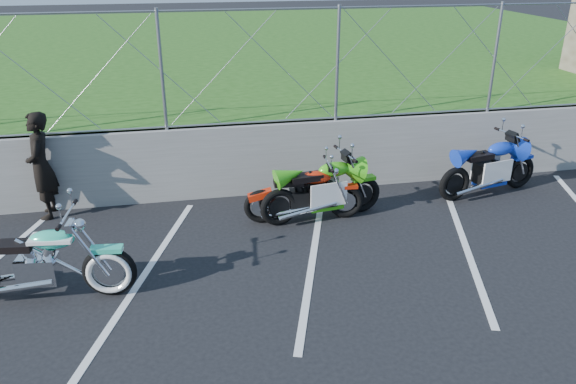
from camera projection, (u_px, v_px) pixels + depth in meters
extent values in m
plane|color=black|center=(331.00, 293.00, 7.35)|extent=(90.00, 90.00, 0.00)
cube|color=slate|center=(281.00, 158.00, 10.24)|extent=(30.00, 0.22, 1.30)
cube|color=#245115|center=(228.00, 60.00, 19.24)|extent=(30.00, 20.00, 1.30)
cylinder|color=gray|center=(281.00, 9.00, 9.21)|extent=(28.00, 0.03, 0.03)
cylinder|color=gray|center=(281.00, 120.00, 9.96)|extent=(28.00, 0.03, 0.03)
cube|color=silver|center=(146.00, 272.00, 7.82)|extent=(1.49, 4.31, 0.01)
cube|color=silver|center=(313.00, 256.00, 8.25)|extent=(1.49, 4.31, 0.01)
cube|color=silver|center=(464.00, 240.00, 8.68)|extent=(1.49, 4.31, 0.01)
torus|color=black|center=(110.00, 271.00, 7.19)|extent=(0.70, 0.19, 0.69)
cube|color=silver|center=(39.00, 269.00, 7.09)|extent=(0.51, 0.35, 0.36)
ellipsoid|color=#32C89E|center=(52.00, 239.00, 6.94)|extent=(0.58, 0.32, 0.24)
cube|color=black|center=(11.00, 246.00, 6.93)|extent=(0.55, 0.31, 0.09)
cube|color=#32C89E|center=(106.00, 249.00, 7.06)|extent=(0.42, 0.20, 0.06)
cylinder|color=silver|center=(67.00, 214.00, 6.83)|extent=(0.12, 0.76, 0.03)
torus|color=black|center=(262.00, 206.00, 9.15)|extent=(0.59, 0.14, 0.58)
torus|color=black|center=(346.00, 202.00, 9.32)|extent=(0.59, 0.14, 0.58)
cube|color=black|center=(303.00, 199.00, 9.20)|extent=(0.45, 0.29, 0.32)
ellipsoid|color=red|center=(316.00, 177.00, 9.07)|extent=(0.51, 0.26, 0.22)
cube|color=black|center=(288.00, 183.00, 9.04)|extent=(0.48, 0.25, 0.08)
cube|color=red|center=(347.00, 186.00, 9.21)|extent=(0.36, 0.16, 0.06)
cylinder|color=silver|center=(328.00, 164.00, 9.01)|extent=(0.07, 0.68, 0.03)
torus|color=black|center=(279.00, 207.00, 9.05)|extent=(0.65, 0.21, 0.64)
torus|color=black|center=(362.00, 194.00, 9.53)|extent=(0.65, 0.21, 0.64)
cube|color=black|center=(321.00, 195.00, 9.24)|extent=(0.53, 0.37, 0.36)
ellipsoid|color=#40B917|center=(335.00, 169.00, 9.15)|extent=(0.59, 0.34, 0.25)
cube|color=black|center=(306.00, 177.00, 9.01)|extent=(0.56, 0.33, 0.10)
cube|color=#40B917|center=(363.00, 178.00, 9.41)|extent=(0.42, 0.22, 0.06)
cylinder|color=silver|center=(345.00, 154.00, 9.11)|extent=(0.15, 0.76, 0.03)
torus|color=black|center=(454.00, 184.00, 9.95)|extent=(0.65, 0.25, 0.64)
torus|color=black|center=(520.00, 172.00, 10.49)|extent=(0.65, 0.25, 0.64)
cube|color=black|center=(488.00, 173.00, 10.17)|extent=(0.54, 0.39, 0.36)
ellipsoid|color=#1437C0|center=(501.00, 149.00, 10.09)|extent=(0.60, 0.37, 0.25)
cube|color=black|center=(478.00, 156.00, 9.93)|extent=(0.57, 0.36, 0.10)
cube|color=#1437C0|center=(522.00, 157.00, 10.37)|extent=(0.43, 0.24, 0.06)
cylinder|color=silver|center=(511.00, 134.00, 10.05)|extent=(0.19, 0.75, 0.03)
imported|color=black|center=(41.00, 166.00, 9.15)|extent=(0.47, 0.68, 1.79)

